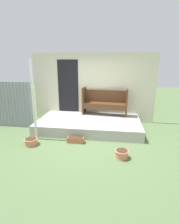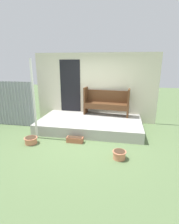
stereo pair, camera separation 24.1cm
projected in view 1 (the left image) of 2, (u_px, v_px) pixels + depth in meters
The scene contains 8 objects.
ground_plane at pixel (84, 140), 5.27m from camera, with size 24.00×24.00×0.00m, color #5B7547.
porch_slab at pixel (89, 124), 6.11m from camera, with size 3.49×1.88×0.34m.
house_wall at pixel (92, 88), 6.72m from camera, with size 4.69×0.08×2.60m.
support_post at pixel (33, 101), 5.03m from camera, with size 0.06×0.06×2.37m.
bench at pixel (105, 101), 6.49m from camera, with size 1.68×0.55×1.01m.
flower_pot_left at pixel (31, 141), 4.95m from camera, with size 0.38×0.38×0.19m.
flower_pot_middle at pixel (122, 154), 4.27m from camera, with size 0.34×0.34×0.21m.
planter_box_rect at pixel (76, 140), 5.09m from camera, with size 0.48×0.18×0.17m.
Camera 1 is at (0.83, -4.75, 2.28)m, focal length 28.00 mm.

